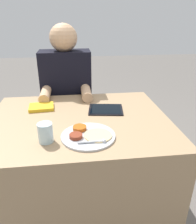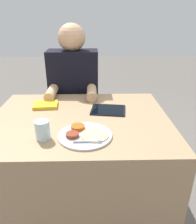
# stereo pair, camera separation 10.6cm
# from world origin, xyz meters

# --- Properties ---
(ground_plane) EXTENTS (12.00, 12.00, 0.00)m
(ground_plane) POSITION_xyz_m (0.00, 0.00, 0.00)
(ground_plane) COLOR #605B56
(dining_table) EXTENTS (1.03, 0.81, 0.70)m
(dining_table) POSITION_xyz_m (0.00, 0.00, 0.35)
(dining_table) COLOR #9E7F5B
(dining_table) RESTS_ON ground_plane
(thali_tray) EXTENTS (0.27, 0.27, 0.03)m
(thali_tray) POSITION_xyz_m (0.04, -0.21, 0.71)
(thali_tray) COLOR #B7BABF
(thali_tray) RESTS_ON dining_table
(red_notebook) EXTENTS (0.16, 0.14, 0.02)m
(red_notebook) POSITION_xyz_m (-0.23, 0.18, 0.71)
(red_notebook) COLOR silver
(red_notebook) RESTS_ON dining_table
(tablet_device) EXTENTS (0.23, 0.20, 0.01)m
(tablet_device) POSITION_xyz_m (0.17, 0.10, 0.71)
(tablet_device) COLOR black
(tablet_device) RESTS_ON dining_table
(person_diner) EXTENTS (0.38, 0.42, 1.19)m
(person_diner) POSITION_xyz_m (-0.07, 0.54, 0.56)
(person_diner) COLOR black
(person_diner) RESTS_ON ground_plane
(drinking_glass) EXTENTS (0.07, 0.07, 0.09)m
(drinking_glass) POSITION_xyz_m (-0.16, -0.23, 0.75)
(drinking_glass) COLOR silver
(drinking_glass) RESTS_ON dining_table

